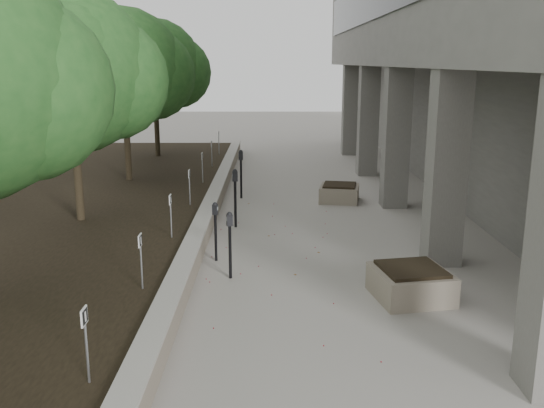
{
  "coord_description": "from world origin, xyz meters",
  "views": [
    {
      "loc": [
        -0.17,
        -5.85,
        4.13
      ],
      "look_at": [
        -0.16,
        5.89,
        1.29
      ],
      "focal_mm": 38.96,
      "sensor_mm": 36.0,
      "label": 1
    }
  ],
  "objects_px": {
    "crabapple_tree_4": "(125,95)",
    "parking_meter_4": "(235,198)",
    "crabapple_tree_3": "(72,106)",
    "crabapple_tree_5": "(155,88)",
    "planter_front": "(411,283)",
    "parking_meter_2": "(230,245)",
    "parking_meter_5": "(241,174)",
    "planter_back": "(339,193)",
    "parking_meter_3": "(216,232)"
  },
  "relations": [
    {
      "from": "parking_meter_4",
      "to": "planter_back",
      "type": "xyz_separation_m",
      "value": [
        2.98,
        2.89,
        -0.49
      ]
    },
    {
      "from": "crabapple_tree_4",
      "to": "parking_meter_2",
      "type": "relative_size",
      "value": 4.04
    },
    {
      "from": "parking_meter_2",
      "to": "planter_front",
      "type": "bearing_deg",
      "value": -34.45
    },
    {
      "from": "crabapple_tree_4",
      "to": "parking_meter_2",
      "type": "xyz_separation_m",
      "value": [
        3.83,
        -7.95,
        -2.45
      ]
    },
    {
      "from": "parking_meter_4",
      "to": "planter_front",
      "type": "xyz_separation_m",
      "value": [
        3.41,
        -4.69,
        -0.47
      ]
    },
    {
      "from": "parking_meter_2",
      "to": "parking_meter_3",
      "type": "xyz_separation_m",
      "value": [
        -0.38,
        1.05,
        -0.03
      ]
    },
    {
      "from": "crabapple_tree_3",
      "to": "planter_back",
      "type": "distance_m",
      "value": 8.13
    },
    {
      "from": "crabapple_tree_5",
      "to": "planter_back",
      "type": "distance_m",
      "value": 9.67
    },
    {
      "from": "planter_front",
      "to": "planter_back",
      "type": "distance_m",
      "value": 7.59
    },
    {
      "from": "parking_meter_2",
      "to": "parking_meter_5",
      "type": "xyz_separation_m",
      "value": [
        -0.13,
        6.99,
        0.09
      ]
    },
    {
      "from": "crabapple_tree_5",
      "to": "parking_meter_2",
      "type": "bearing_deg",
      "value": -73.53
    },
    {
      "from": "crabapple_tree_4",
      "to": "parking_meter_2",
      "type": "height_order",
      "value": "crabapple_tree_4"
    },
    {
      "from": "parking_meter_2",
      "to": "parking_meter_4",
      "type": "distance_m",
      "value": 3.69
    },
    {
      "from": "parking_meter_2",
      "to": "parking_meter_4",
      "type": "xyz_separation_m",
      "value": [
        -0.12,
        3.68,
        0.08
      ]
    },
    {
      "from": "crabapple_tree_3",
      "to": "parking_meter_2",
      "type": "bearing_deg",
      "value": -37.59
    },
    {
      "from": "crabapple_tree_4",
      "to": "parking_meter_5",
      "type": "xyz_separation_m",
      "value": [
        3.69,
        -0.96,
        -2.36
      ]
    },
    {
      "from": "crabapple_tree_3",
      "to": "crabapple_tree_5",
      "type": "height_order",
      "value": "same"
    },
    {
      "from": "crabapple_tree_5",
      "to": "parking_meter_4",
      "type": "height_order",
      "value": "crabapple_tree_5"
    },
    {
      "from": "crabapple_tree_5",
      "to": "parking_meter_3",
      "type": "bearing_deg",
      "value": -73.83
    },
    {
      "from": "crabapple_tree_5",
      "to": "parking_meter_3",
      "type": "distance_m",
      "value": 12.64
    },
    {
      "from": "crabapple_tree_3",
      "to": "parking_meter_4",
      "type": "bearing_deg",
      "value": 11.23
    },
    {
      "from": "parking_meter_3",
      "to": "planter_back",
      "type": "xyz_separation_m",
      "value": [
        3.24,
        5.53,
        -0.38
      ]
    },
    {
      "from": "crabapple_tree_4",
      "to": "crabapple_tree_5",
      "type": "xyz_separation_m",
      "value": [
        0.0,
        5.0,
        0.0
      ]
    },
    {
      "from": "parking_meter_2",
      "to": "parking_meter_4",
      "type": "bearing_deg",
      "value": 74.35
    },
    {
      "from": "crabapple_tree_4",
      "to": "parking_meter_2",
      "type": "bearing_deg",
      "value": -64.28
    },
    {
      "from": "parking_meter_3",
      "to": "planter_back",
      "type": "relative_size",
      "value": 1.13
    },
    {
      "from": "parking_meter_3",
      "to": "planter_front",
      "type": "bearing_deg",
      "value": -11.56
    },
    {
      "from": "crabapple_tree_4",
      "to": "planter_front",
      "type": "height_order",
      "value": "crabapple_tree_4"
    },
    {
      "from": "parking_meter_2",
      "to": "parking_meter_5",
      "type": "bearing_deg",
      "value": 73.65
    },
    {
      "from": "parking_meter_4",
      "to": "planter_back",
      "type": "bearing_deg",
      "value": 33.81
    },
    {
      "from": "crabapple_tree_3",
      "to": "parking_meter_4",
      "type": "distance_m",
      "value": 4.46
    },
    {
      "from": "planter_front",
      "to": "crabapple_tree_4",
      "type": "bearing_deg",
      "value": 128.5
    },
    {
      "from": "crabapple_tree_3",
      "to": "crabapple_tree_5",
      "type": "distance_m",
      "value": 10.0
    },
    {
      "from": "crabapple_tree_5",
      "to": "planter_back",
      "type": "relative_size",
      "value": 4.78
    },
    {
      "from": "parking_meter_4",
      "to": "parking_meter_5",
      "type": "relative_size",
      "value": 1.0
    },
    {
      "from": "parking_meter_2",
      "to": "crabapple_tree_5",
      "type": "bearing_deg",
      "value": 89.01
    },
    {
      "from": "parking_meter_5",
      "to": "crabapple_tree_5",
      "type": "bearing_deg",
      "value": 124.08
    },
    {
      "from": "parking_meter_5",
      "to": "crabapple_tree_4",
      "type": "bearing_deg",
      "value": 167.76
    },
    {
      "from": "crabapple_tree_3",
      "to": "parking_meter_3",
      "type": "relative_size",
      "value": 4.24
    },
    {
      "from": "parking_meter_5",
      "to": "parking_meter_4",
      "type": "bearing_deg",
      "value": -87.38
    },
    {
      "from": "parking_meter_3",
      "to": "planter_front",
      "type": "xyz_separation_m",
      "value": [
        3.67,
        -2.05,
        -0.35
      ]
    },
    {
      "from": "parking_meter_2",
      "to": "planter_front",
      "type": "xyz_separation_m",
      "value": [
        3.3,
        -1.01,
        -0.38
      ]
    },
    {
      "from": "parking_meter_4",
      "to": "planter_front",
      "type": "height_order",
      "value": "parking_meter_4"
    },
    {
      "from": "crabapple_tree_4",
      "to": "crabapple_tree_5",
      "type": "distance_m",
      "value": 5.0
    },
    {
      "from": "crabapple_tree_3",
      "to": "crabapple_tree_4",
      "type": "height_order",
      "value": "same"
    },
    {
      "from": "crabapple_tree_4",
      "to": "parking_meter_4",
      "type": "xyz_separation_m",
      "value": [
        3.71,
        -4.26,
        -2.36
      ]
    },
    {
      "from": "crabapple_tree_5",
      "to": "planter_back",
      "type": "height_order",
      "value": "crabapple_tree_5"
    },
    {
      "from": "parking_meter_4",
      "to": "parking_meter_3",
      "type": "bearing_deg",
      "value": -105.93
    },
    {
      "from": "parking_meter_5",
      "to": "planter_back",
      "type": "height_order",
      "value": "parking_meter_5"
    },
    {
      "from": "parking_meter_5",
      "to": "planter_front",
      "type": "height_order",
      "value": "parking_meter_5"
    }
  ]
}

